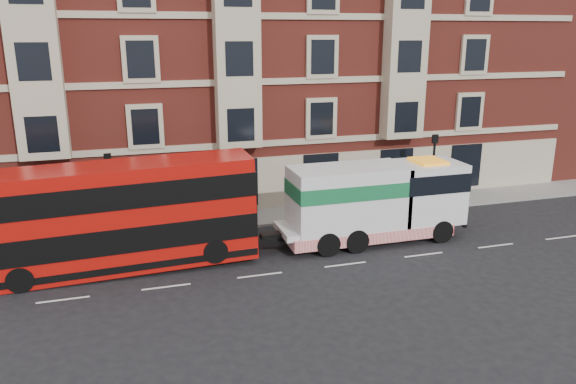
# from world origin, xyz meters

# --- Properties ---
(ground) EXTENTS (120.00, 120.00, 0.00)m
(ground) POSITION_xyz_m (0.00, 0.00, 0.00)
(ground) COLOR black
(ground) RESTS_ON ground
(sidewalk) EXTENTS (90.00, 3.00, 0.15)m
(sidewalk) POSITION_xyz_m (0.00, 7.50, 0.07)
(sidewalk) COLOR slate
(sidewalk) RESTS_ON ground
(victorian_terrace) EXTENTS (45.00, 12.00, 20.40)m
(victorian_terrace) POSITION_xyz_m (0.50, 15.00, 10.07)
(victorian_terrace) COLOR maroon
(victorian_terrace) RESTS_ON ground
(lamp_post_west) EXTENTS (0.35, 0.15, 4.35)m
(lamp_post_west) POSITION_xyz_m (-6.00, 6.20, 2.68)
(lamp_post_west) COLOR black
(lamp_post_west) RESTS_ON sidewalk
(lamp_post_east) EXTENTS (0.35, 0.15, 4.35)m
(lamp_post_east) POSITION_xyz_m (12.00, 6.20, 2.68)
(lamp_post_east) COLOR black
(lamp_post_east) RESTS_ON sidewalk
(double_decker_bus) EXTENTS (11.76, 2.70, 4.76)m
(double_decker_bus) POSITION_xyz_m (-5.68, 2.42, 2.52)
(double_decker_bus) COLOR #B20E09
(double_decker_bus) RESTS_ON ground
(tow_truck) EXTENTS (9.42, 2.78, 3.92)m
(tow_truck) POSITION_xyz_m (6.38, 2.42, 2.08)
(tow_truck) COLOR silver
(tow_truck) RESTS_ON ground
(pedestrian) EXTENTS (0.74, 0.55, 1.84)m
(pedestrian) POSITION_xyz_m (-8.22, 6.15, 1.07)
(pedestrian) COLOR black
(pedestrian) RESTS_ON sidewalk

